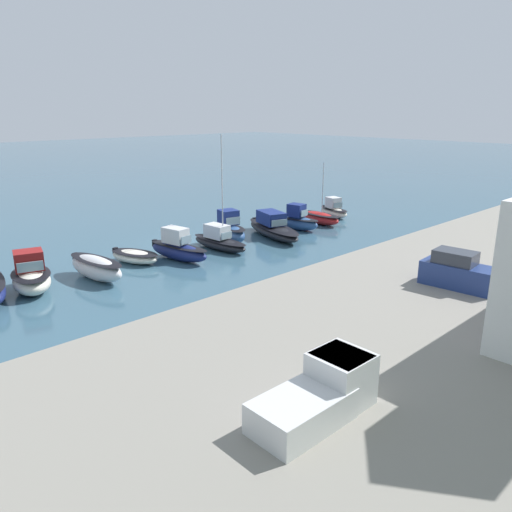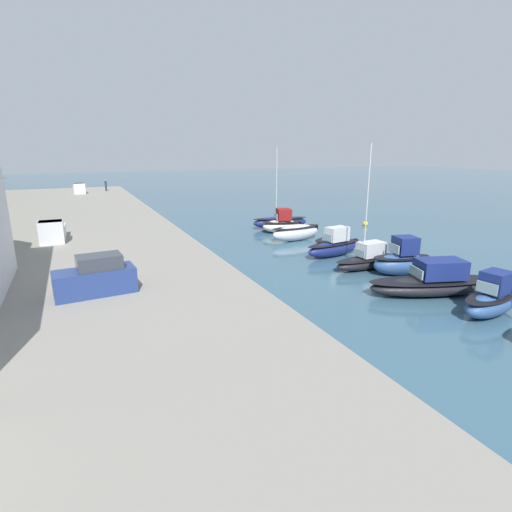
# 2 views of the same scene
# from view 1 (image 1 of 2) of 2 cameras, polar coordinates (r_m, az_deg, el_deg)

# --- Properties ---
(ground_plane) EXTENTS (320.00, 320.00, 0.00)m
(ground_plane) POSITION_cam_1_polar(r_m,az_deg,el_deg) (45.70, -8.75, 1.55)
(ground_plane) COLOR #385B70
(quay_promenade) EXTENTS (134.86, 26.07, 1.50)m
(quay_promenade) POSITION_cam_1_polar(r_m,az_deg,el_deg) (28.32, 27.22, -8.05)
(quay_promenade) COLOR gray
(quay_promenade) RESTS_ON ground_plane
(moored_boat_0) EXTENTS (2.76, 4.54, 2.17)m
(moored_boat_0) POSITION_cam_1_polar(r_m,az_deg,el_deg) (56.62, 8.88, 5.23)
(moored_boat_0) COLOR white
(moored_boat_0) RESTS_ON ground_plane
(moored_boat_1) EXTENTS (2.36, 5.48, 6.42)m
(moored_boat_1) POSITION_cam_1_polar(r_m,az_deg,el_deg) (52.84, 7.20, 4.39)
(moored_boat_1) COLOR red
(moored_boat_1) RESTS_ON ground_plane
(moored_boat_2) EXTENTS (2.46, 4.75, 2.58)m
(moored_boat_2) POSITION_cam_1_polar(r_m,az_deg,el_deg) (49.96, 4.79, 4.08)
(moored_boat_2) COLOR #33568E
(moored_boat_2) RESTS_ON ground_plane
(moored_boat_3) EXTENTS (4.92, 8.94, 2.35)m
(moored_boat_3) POSITION_cam_1_polar(r_m,az_deg,el_deg) (47.07, 1.93, 3.23)
(moored_boat_3) COLOR black
(moored_boat_3) RESTS_ON ground_plane
(moored_boat_4) EXTENTS (3.01, 4.83, 2.93)m
(moored_boat_4) POSITION_cam_1_polar(r_m,az_deg,el_deg) (45.14, -3.05, 2.96)
(moored_boat_4) COLOR #33568E
(moored_boat_4) RESTS_ON ground_plane
(moored_boat_5) EXTENTS (2.15, 6.22, 9.67)m
(moored_boat_5) POSITION_cam_1_polar(r_m,az_deg,el_deg) (42.84, -4.25, 1.78)
(moored_boat_5) COLOR black
(moored_boat_5) RESTS_ON ground_plane
(moored_boat_6) EXTENTS (2.60, 6.16, 2.61)m
(moored_boat_6) POSITION_cam_1_polar(r_m,az_deg,el_deg) (40.17, -8.90, 0.87)
(moored_boat_6) COLOR navy
(moored_boat_6) RESTS_ON ground_plane
(moored_boat_7) EXTENTS (3.24, 4.75, 0.96)m
(moored_boat_7) POSITION_cam_1_polar(r_m,az_deg,el_deg) (40.22, -13.70, -0.02)
(moored_boat_7) COLOR white
(moored_boat_7) RESTS_ON ground_plane
(moored_boat_8) EXTENTS (2.41, 5.89, 1.67)m
(moored_boat_8) POSITION_cam_1_polar(r_m,az_deg,el_deg) (36.94, -17.81, -1.25)
(moored_boat_8) COLOR silver
(moored_boat_8) RESTS_ON ground_plane
(moored_boat_9) EXTENTS (3.56, 4.96, 2.74)m
(moored_boat_9) POSITION_cam_1_polar(r_m,az_deg,el_deg) (35.97, -24.31, -2.19)
(moored_boat_9) COLOR white
(moored_boat_9) RESTS_ON ground_plane
(parked_car_0) EXTENTS (2.15, 4.34, 2.16)m
(parked_car_0) POSITION_cam_1_polar(r_m,az_deg,el_deg) (31.61, 22.08, -1.70)
(parked_car_0) COLOR navy
(parked_car_0) RESTS_ON quay_promenade
(pickup_truck_1) EXTENTS (4.75, 2.05, 1.90)m
(pickup_truck_1) POSITION_cam_1_polar(r_m,az_deg,el_deg) (17.83, 7.63, -15.14)
(pickup_truck_1) COLOR silver
(pickup_truck_1) RESTS_ON quay_promenade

